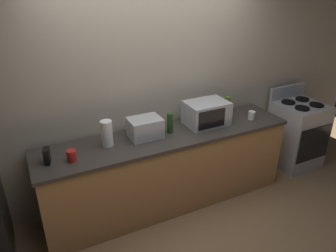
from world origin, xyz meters
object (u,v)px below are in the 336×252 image
at_px(paper_towel_roll, 107,133).
at_px(cordless_phone, 47,156).
at_px(stove_range, 297,134).
at_px(bottle_olive_oil, 227,106).
at_px(bottle_wine, 170,123).
at_px(mug_red, 72,156).
at_px(toaster_oven, 145,128).
at_px(microwave, 206,113).
at_px(mug_white, 252,115).

height_order(paper_towel_roll, cordless_phone, paper_towel_roll).
relative_size(stove_range, bottle_olive_oil, 4.71).
bearing_deg(bottle_wine, mug_red, -173.58).
xyz_separation_m(toaster_oven, bottle_olive_oil, (1.14, 0.11, 0.01)).
bearing_deg(microwave, paper_towel_roll, 179.89).
distance_m(stove_range, toaster_oven, 2.31).
height_order(stove_range, cordless_phone, stove_range).
bearing_deg(bottle_wine, mug_white, -5.93).
relative_size(microwave, mug_white, 4.87).
bearing_deg(toaster_oven, mug_red, -169.26).
height_order(toaster_oven, paper_towel_roll, paper_towel_roll).
height_order(stove_range, toaster_oven, toaster_oven).
bearing_deg(mug_white, stove_range, 4.81).
height_order(microwave, mug_white, microwave).
distance_m(paper_towel_roll, cordless_phone, 0.60).
bearing_deg(mug_red, paper_towel_roll, 20.24).
bearing_deg(paper_towel_roll, bottle_olive_oil, 4.28).
distance_m(stove_range, bottle_wine, 2.04).
relative_size(microwave, toaster_oven, 1.41).
bearing_deg(paper_towel_roll, cordless_phone, -172.14).
bearing_deg(cordless_phone, toaster_oven, 18.63).
relative_size(microwave, paper_towel_roll, 1.78).
bearing_deg(toaster_oven, mug_white, -5.99).
distance_m(cordless_phone, bottle_olive_oil, 2.15).
height_order(toaster_oven, mug_red, toaster_oven).
relative_size(bottle_olive_oil, bottle_wine, 1.01).
distance_m(stove_range, microwave, 1.59).
bearing_deg(mug_red, bottle_wine, 6.42).
bearing_deg(mug_white, bottle_wine, 174.07).
distance_m(microwave, bottle_wine, 0.48).
distance_m(stove_range, mug_white, 1.05).
xyz_separation_m(stove_range, mug_red, (-3.04, -0.09, 0.49)).
xyz_separation_m(mug_red, mug_white, (2.12, 0.01, -0.01)).
distance_m(toaster_oven, paper_towel_roll, 0.42).
distance_m(paper_towel_roll, mug_red, 0.42).
relative_size(microwave, bottle_olive_oil, 2.09).
bearing_deg(bottle_olive_oil, mug_white, -53.40).
bearing_deg(paper_towel_roll, mug_white, -4.23).
bearing_deg(cordless_phone, stove_range, 13.98).
height_order(bottle_olive_oil, mug_white, bottle_olive_oil).
height_order(bottle_olive_oil, mug_red, bottle_olive_oil).
relative_size(stove_range, mug_white, 10.95).
xyz_separation_m(stove_range, toaster_oven, (-2.24, 0.06, 0.54)).
xyz_separation_m(stove_range, cordless_phone, (-3.25, -0.03, 0.51)).
distance_m(toaster_oven, mug_white, 1.32).
bearing_deg(bottle_wine, toaster_oven, 173.80).
bearing_deg(stove_range, paper_towel_roll, 178.92).
bearing_deg(mug_white, cordless_phone, 178.86).
distance_m(microwave, paper_towel_roll, 1.17).
bearing_deg(paper_towel_roll, stove_range, -1.08).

